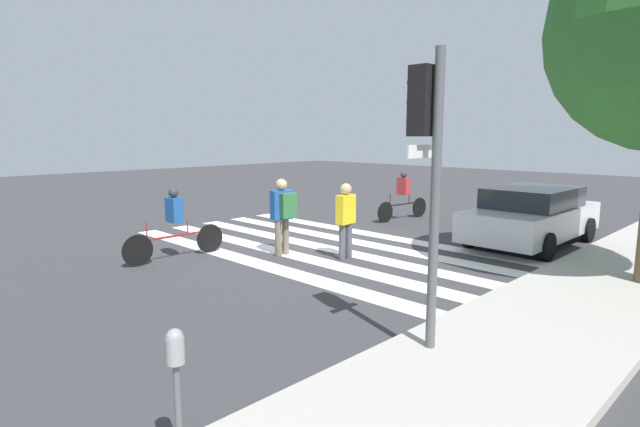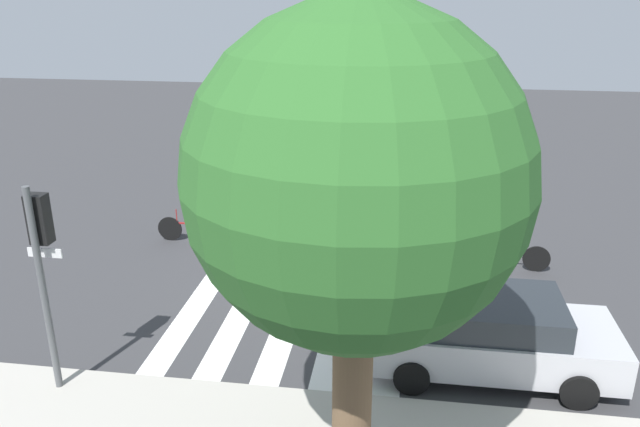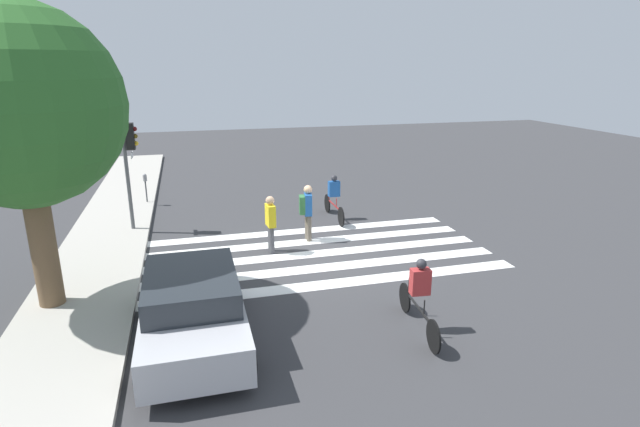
# 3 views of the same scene
# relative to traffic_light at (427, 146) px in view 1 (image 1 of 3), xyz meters

# --- Properties ---
(ground_plane) EXTENTS (60.00, 60.00, 0.00)m
(ground_plane) POSITION_rel_traffic_light_xyz_m (-3.51, -5.37, -2.68)
(ground_plane) COLOR #38383A
(sidewalk_curb) EXTENTS (36.00, 2.50, 0.14)m
(sidewalk_curb) POSITION_rel_traffic_light_xyz_m (-3.51, 0.88, -2.61)
(sidewalk_curb) COLOR #ADA89E
(sidewalk_curb) RESTS_ON ground_plane
(crosswalk_stripes) EXTENTS (4.86, 10.00, 0.01)m
(crosswalk_stripes) POSITION_rel_traffic_light_xyz_m (-3.51, -5.37, -2.67)
(crosswalk_stripes) COLOR white
(crosswalk_stripes) RESTS_ON ground_plane
(traffic_light) EXTENTS (0.60, 0.50, 3.83)m
(traffic_light) POSITION_rel_traffic_light_xyz_m (0.00, 0.00, 0.00)
(traffic_light) COLOR #515456
(traffic_light) RESTS_ON ground_plane
(parking_meter) EXTENTS (0.15, 0.15, 1.28)m
(parking_meter) POSITION_rel_traffic_light_xyz_m (3.39, -0.11, -1.72)
(parking_meter) COLOR #515456
(parking_meter) RESTS_ON ground_plane
(pedestrian_child_with_backpack) EXTENTS (0.53, 0.47, 1.80)m
(pedestrian_child_with_backpack) POSITION_rel_traffic_light_xyz_m (-2.27, -5.30, -1.62)
(pedestrian_child_with_backpack) COLOR #6B6051
(pedestrian_child_with_backpack) RESTS_ON ground_plane
(pedestrian_adult_yellow_jacket) EXTENTS (0.50, 0.26, 1.73)m
(pedestrian_adult_yellow_jacket) POSITION_rel_traffic_light_xyz_m (-3.02, -4.02, -1.70)
(pedestrian_adult_yellow_jacket) COLOR #4C4C51
(pedestrian_adult_yellow_jacket) RESTS_ON ground_plane
(cyclist_far_lane) EXTENTS (2.37, 0.42, 1.62)m
(cyclist_far_lane) POSITION_rel_traffic_light_xyz_m (-8.35, -6.24, -1.81)
(cyclist_far_lane) COLOR black
(cyclist_far_lane) RESTS_ON ground_plane
(cyclist_mid_street) EXTENTS (2.49, 0.40, 1.63)m
(cyclist_mid_street) POSITION_rel_traffic_light_xyz_m (-0.31, -6.78, -1.81)
(cyclist_mid_street) COLOR black
(cyclist_mid_street) RESTS_ON ground_plane
(car_parked_silver_sedan) EXTENTS (4.52, 2.09, 1.48)m
(car_parked_silver_sedan) POSITION_rel_traffic_light_xyz_m (-7.54, -1.67, -1.92)
(car_parked_silver_sedan) COLOR #B7B7BC
(car_parked_silver_sedan) RESTS_ON ground_plane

